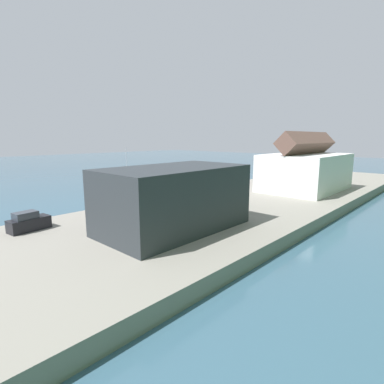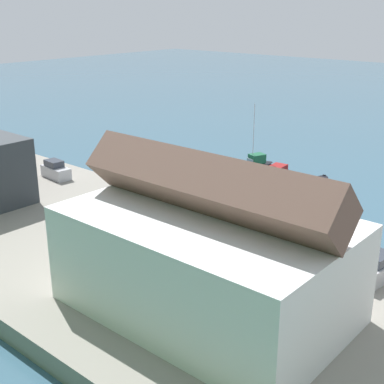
% 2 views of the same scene
% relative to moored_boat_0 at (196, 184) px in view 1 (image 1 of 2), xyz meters
% --- Properties ---
extents(ground_plane, '(320.00, 320.00, 0.00)m').
position_rel_moored_boat_0_xyz_m(ground_plane, '(10.63, -4.82, -0.73)').
color(ground_plane, '#385B70').
extents(quay_promenade, '(112.84, 25.86, 1.65)m').
position_rel_moored_boat_0_xyz_m(quay_promenade, '(10.63, 21.10, 0.10)').
color(quay_promenade, gray).
rests_on(quay_promenade, ground_plane).
extents(harbor_clubhouse, '(19.10, 11.98, 11.26)m').
position_rel_moored_boat_0_xyz_m(harbor_clubhouse, '(-5.16, 23.97, 4.98)').
color(harbor_clubhouse, white).
rests_on(harbor_clubhouse, quay_promenade).
extents(yacht_club_building, '(16.47, 9.08, 6.99)m').
position_rel_moored_boat_0_xyz_m(yacht_club_building, '(29.95, 23.66, 4.42)').
color(yacht_club_building, '#2D3338').
rests_on(yacht_club_building, quay_promenade).
extents(moored_boat_0, '(3.71, 5.74, 2.07)m').
position_rel_moored_boat_0_xyz_m(moored_boat_0, '(0.00, 0.00, 0.00)').
color(moored_boat_0, '#33568E').
rests_on(moored_boat_0, ground_plane).
extents(moored_boat_1, '(3.45, 5.80, 2.47)m').
position_rel_moored_boat_0_xyz_m(moored_boat_1, '(5.78, -1.00, 0.17)').
color(moored_boat_1, white).
rests_on(moored_boat_1, ground_plane).
extents(moored_boat_2, '(3.34, 8.33, 2.60)m').
position_rel_moored_boat_0_xyz_m(moored_boat_2, '(10.33, -0.98, 0.22)').
color(moored_boat_2, white).
rests_on(moored_boat_2, ground_plane).
extents(moored_boat_3, '(2.93, 6.02, 2.61)m').
position_rel_moored_boat_0_xyz_m(moored_boat_3, '(16.02, -1.00, 0.23)').
color(moored_boat_3, navy).
rests_on(moored_boat_3, ground_plane).
extents(moored_boat_4, '(3.84, 8.90, 0.98)m').
position_rel_moored_boat_0_xyz_m(moored_boat_4, '(3.61, -7.75, -0.20)').
color(moored_boat_4, white).
rests_on(moored_boat_4, ground_plane).
extents(moored_boat_5, '(2.90, 6.37, 2.27)m').
position_rel_moored_boat_0_xyz_m(moored_boat_5, '(8.85, -7.56, 0.08)').
color(moored_boat_5, silver).
rests_on(moored_boat_5, ground_plane).
extents(moored_boat_6, '(3.90, 6.23, 9.51)m').
position_rel_moored_boat_0_xyz_m(moored_boat_6, '(13.38, -9.25, 0.23)').
color(moored_boat_6, black).
rests_on(moored_boat_6, ground_plane).
extents(parked_car_0, '(4.39, 2.30, 2.16)m').
position_rel_moored_boat_0_xyz_m(parked_car_0, '(41.43, 12.39, 1.84)').
color(parked_car_0, black).
rests_on(parked_car_0, quay_promenade).
extents(parked_car_1, '(2.36, 4.41, 2.16)m').
position_rel_moored_boat_0_xyz_m(parked_car_1, '(-41.10, 10.47, 1.84)').
color(parked_car_1, maroon).
rests_on(parked_car_1, quay_promenade).
extents(parked_car_2, '(4.33, 2.14, 2.16)m').
position_rel_moored_boat_0_xyz_m(parked_car_2, '(27.62, 12.82, 1.84)').
color(parked_car_2, '#B7B7BC').
rests_on(parked_car_2, quay_promenade).
extents(parked_car_3, '(2.29, 4.39, 2.16)m').
position_rel_moored_boat_0_xyz_m(parked_car_3, '(-12.39, 12.41, 1.84)').
color(parked_car_3, '#B7B7BC').
rests_on(parked_car_3, quay_promenade).
extents(pickup_truck_0, '(2.16, 4.81, 1.90)m').
position_rel_moored_boat_0_xyz_m(pickup_truck_0, '(-22.92, 11.65, 1.74)').
color(pickup_truck_0, maroon).
rests_on(pickup_truck_0, quay_promenade).
extents(pickup_truck_1, '(2.51, 4.93, 1.90)m').
position_rel_moored_boat_0_xyz_m(pickup_truck_1, '(13.83, 14.66, 1.74)').
color(pickup_truck_1, '#2D4C84').
rests_on(pickup_truck_1, quay_promenade).
extents(person_on_quay, '(0.40, 0.40, 2.14)m').
position_rel_moored_boat_0_xyz_m(person_on_quay, '(35.67, 15.31, 2.02)').
color(person_on_quay, '#232838').
rests_on(person_on_quay, quay_promenade).
extents(dog_on_quay, '(0.84, 0.67, 0.68)m').
position_rel_moored_boat_0_xyz_m(dog_on_quay, '(-3.23, 16.13, 1.38)').
color(dog_on_quay, tan).
rests_on(dog_on_quay, quay_promenade).
extents(mooring_buoy_0, '(0.69, 0.69, 0.69)m').
position_rel_moored_boat_0_xyz_m(mooring_buoy_0, '(-12.79, -19.43, -0.38)').
color(mooring_buoy_0, orange).
rests_on(mooring_buoy_0, ground_plane).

